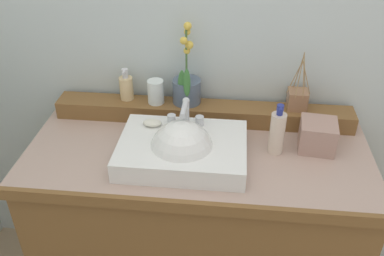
{
  "coord_description": "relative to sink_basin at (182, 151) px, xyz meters",
  "views": [
    {
      "loc": [
        0.11,
        -1.28,
        1.76
      ],
      "look_at": [
        -0.02,
        -0.02,
        0.94
      ],
      "focal_mm": 39.71,
      "sensor_mm": 36.0,
      "label": 1
    }
  ],
  "objects": [
    {
      "name": "vanity_cabinet",
      "position": [
        0.05,
        0.06,
        -0.45
      ],
      "size": [
        1.28,
        0.58,
        0.83
      ],
      "color": "brown",
      "rests_on": "ground"
    },
    {
      "name": "back_ledge",
      "position": [
        0.05,
        0.28,
        -0.0
      ],
      "size": [
        1.21,
        0.11,
        0.07
      ],
      "primitive_type": "cube",
      "color": "brown",
      "rests_on": "vanity_cabinet"
    },
    {
      "name": "sink_basin",
      "position": [
        0.0,
        0.0,
        0.0
      ],
      "size": [
        0.45,
        0.33,
        0.26
      ],
      "color": "white",
      "rests_on": "vanity_cabinet"
    },
    {
      "name": "soap_bar",
      "position": [
        -0.12,
        0.1,
        0.05
      ],
      "size": [
        0.07,
        0.04,
        0.02
      ],
      "primitive_type": "ellipsoid",
      "color": "silver",
      "rests_on": "sink_basin"
    },
    {
      "name": "potted_plant",
      "position": [
        -0.02,
        0.3,
        0.1
      ],
      "size": [
        0.12,
        0.13,
        0.33
      ],
      "color": "#505E71",
      "rests_on": "back_ledge"
    },
    {
      "name": "soap_dispenser",
      "position": [
        -0.27,
        0.3,
        0.09
      ],
      "size": [
        0.06,
        0.06,
        0.13
      ],
      "color": "#DDBF88",
      "rests_on": "back_ledge"
    },
    {
      "name": "tumbler_cup",
      "position": [
        -0.14,
        0.28,
        0.08
      ],
      "size": [
        0.07,
        0.07,
        0.1
      ],
      "primitive_type": "cylinder",
      "color": "white",
      "rests_on": "back_ledge"
    },
    {
      "name": "reed_diffuser",
      "position": [
        0.42,
        0.3,
        0.07
      ],
      "size": [
        0.09,
        0.08,
        0.24
      ],
      "color": "#9C6F4E",
      "rests_on": "back_ledge"
    },
    {
      "name": "lotion_bottle",
      "position": [
        0.33,
        0.09,
        0.04
      ],
      "size": [
        0.06,
        0.06,
        0.2
      ],
      "color": "beige",
      "rests_on": "vanity_cabinet"
    },
    {
      "name": "tissue_box",
      "position": [
        0.49,
        0.13,
        0.02
      ],
      "size": [
        0.14,
        0.14,
        0.11
      ],
      "primitive_type": "cube",
      "rotation": [
        0.0,
        0.0,
        -0.11
      ],
      "color": "tan",
      "rests_on": "vanity_cabinet"
    }
  ]
}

